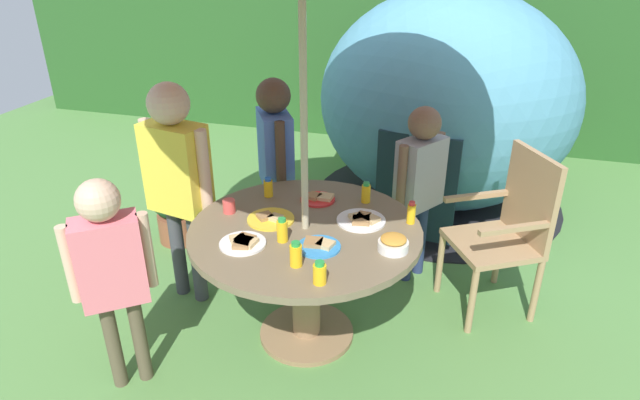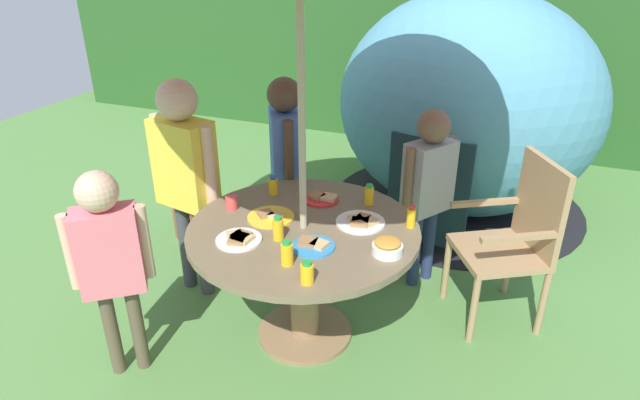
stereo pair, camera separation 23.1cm
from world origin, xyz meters
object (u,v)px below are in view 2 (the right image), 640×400
object	(u,v)px
child_in_yellow_shirt	(184,164)
cup_near	(232,202)
plate_far_right	(313,245)
potted_plant	(192,196)
garden_table	(304,253)
juice_bottle_front_edge	(287,253)
child_in_pink_shirt	(109,251)
plate_center_back	(271,217)
plate_far_left	(239,239)
juice_bottle_near_left	(278,229)
juice_bottle_mid_left	(273,186)
snack_bowl	(387,247)
child_in_grey_shirt	(429,177)
plate_back_edge	(361,221)
juice_bottle_mid_right	(369,195)
wooden_chair	(516,235)
dome_tent	(467,106)
child_in_blue_shirt	(286,148)
juice_bottle_spot_a	(411,217)
juice_bottle_center_front	(307,273)
plate_near_right	(322,198)

from	to	relation	value
child_in_yellow_shirt	cup_near	distance (m)	0.41
plate_far_right	potted_plant	bearing A→B (deg)	145.09
garden_table	juice_bottle_front_edge	world-z (taller)	juice_bottle_front_edge
child_in_pink_shirt	plate_center_back	xyz separation A→B (m)	(0.55, 0.61, -0.01)
plate_far_left	juice_bottle_near_left	size ratio (longest dim) A/B	1.82
plate_center_back	juice_bottle_mid_left	distance (m)	0.30
potted_plant	snack_bowl	world-z (taller)	snack_bowl
child_in_grey_shirt	plate_center_back	world-z (taller)	child_in_grey_shirt
child_in_yellow_shirt	plate_back_edge	xyz separation A→B (m)	(1.08, -0.02, -0.16)
child_in_grey_shirt	plate_far_left	world-z (taller)	child_in_grey_shirt
potted_plant	juice_bottle_near_left	size ratio (longest dim) A/B	4.56
juice_bottle_front_edge	garden_table	bearing A→B (deg)	100.62
child_in_grey_shirt	juice_bottle_mid_right	xyz separation A→B (m)	(-0.26, -0.39, 0.01)
child_in_yellow_shirt	child_in_pink_shirt	size ratio (longest dim) A/B	1.21
potted_plant	juice_bottle_mid_left	xyz separation A→B (m)	(0.92, -0.48, 0.45)
garden_table	plate_far_left	world-z (taller)	plate_far_left
garden_table	plate_center_back	world-z (taller)	plate_center_back
wooden_chair	plate_back_edge	xyz separation A→B (m)	(-0.77, -0.46, 0.17)
dome_tent	child_in_pink_shirt	size ratio (longest dim) A/B	2.03
plate_far_right	juice_bottle_mid_right	size ratio (longest dim) A/B	1.77
garden_table	child_in_yellow_shirt	xyz separation A→B (m)	(-0.82, 0.17, 0.33)
plate_center_back	plate_far_left	world-z (taller)	same
dome_tent	child_in_blue_shirt	world-z (taller)	dome_tent
plate_far_right	child_in_yellow_shirt	bearing A→B (deg)	160.33
wooden_chair	child_in_blue_shirt	distance (m)	1.50
child_in_pink_shirt	juice_bottle_front_edge	xyz separation A→B (m)	(0.82, 0.23, 0.04)
child_in_yellow_shirt	plate_far_left	size ratio (longest dim) A/B	5.96
child_in_pink_shirt	plate_center_back	bearing A→B (deg)	10.05
snack_bowl	juice_bottle_front_edge	distance (m)	0.48
plate_center_back	cup_near	world-z (taller)	cup_near
plate_far_right	plate_far_left	world-z (taller)	same
garden_table	plate_center_back	xyz separation A→B (m)	(-0.20, 0.03, 0.17)
plate_far_right	juice_bottle_mid_left	xyz separation A→B (m)	(-0.44, 0.47, 0.04)
juice_bottle_front_edge	juice_bottle_spot_a	world-z (taller)	same
child_in_blue_shirt	dome_tent	bearing A→B (deg)	111.76
juice_bottle_center_front	dome_tent	bearing A→B (deg)	82.00
plate_far_left	juice_bottle_mid_right	xyz separation A→B (m)	(0.48, 0.63, 0.04)
child_in_yellow_shirt	juice_bottle_center_front	world-z (taller)	child_in_yellow_shirt
garden_table	juice_bottle_near_left	world-z (taller)	juice_bottle_near_left
garden_table	snack_bowl	xyz separation A→B (m)	(0.47, -0.10, 0.20)
child_in_blue_shirt	juice_bottle_center_front	world-z (taller)	child_in_blue_shirt
potted_plant	plate_far_left	distance (m)	1.48
potted_plant	cup_near	world-z (taller)	cup_near
plate_back_edge	plate_far_left	world-z (taller)	same
child_in_blue_shirt	plate_near_right	distance (m)	0.58
plate_center_back	juice_bottle_front_edge	bearing A→B (deg)	-54.53
wooden_chair	child_in_blue_shirt	world-z (taller)	child_in_blue_shirt
dome_tent	juice_bottle_mid_right	size ratio (longest dim) A/B	19.10
juice_bottle_mid_left	cup_near	xyz separation A→B (m)	(-0.13, -0.25, -0.02)
garden_table	juice_bottle_mid_right	size ratio (longest dim) A/B	10.07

